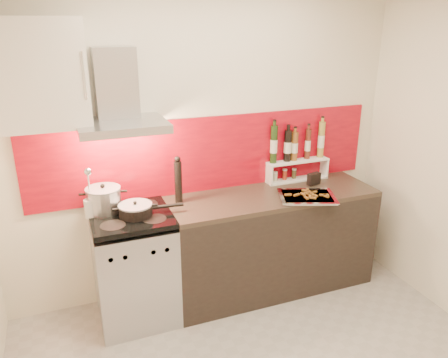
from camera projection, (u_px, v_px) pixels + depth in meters
name	position (u px, v px, depth m)	size (l,w,h in m)	color
back_wall	(205.00, 145.00, 3.65)	(3.40, 0.02, 2.60)	silver
backsplash	(211.00, 154.00, 3.69)	(3.00, 0.02, 0.64)	maroon
range_stove	(135.00, 268.00, 3.44)	(0.60, 0.60, 0.91)	#B7B7BA
counter	(271.00, 241.00, 3.85)	(1.80, 0.60, 0.90)	black
range_hood	(118.00, 101.00, 3.12)	(0.62, 0.50, 0.61)	#B7B7BA
upper_cabinet	(31.00, 74.00, 2.85)	(0.70, 0.35, 0.72)	white
stock_pot	(104.00, 200.00, 3.30)	(0.26, 0.26, 0.23)	#B7B7BA
saute_pan	(137.00, 210.00, 3.25)	(0.49, 0.25, 0.12)	black
utensil_jar	(90.00, 203.00, 3.21)	(0.09, 0.13, 0.41)	silver
pepper_mill	(178.00, 180.00, 3.46)	(0.06, 0.06, 0.39)	black
step_shelf	(296.00, 155.00, 3.94)	(0.59, 0.16, 0.53)	white
caddy_box	(314.00, 179.00, 3.87)	(0.12, 0.05, 0.10)	black
baking_tray	(307.00, 196.00, 3.60)	(0.55, 0.49, 0.03)	silver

